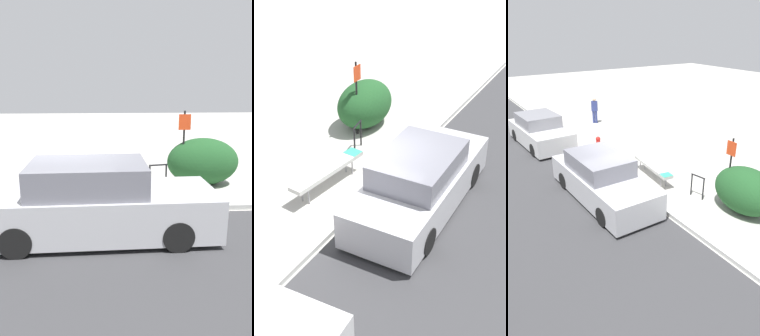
{
  "view_description": "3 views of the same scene",
  "coord_description": "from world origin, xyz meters",
  "views": [
    {
      "loc": [
        1.01,
        -7.56,
        3.01
      ],
      "look_at": [
        1.5,
        0.18,
        1.06
      ],
      "focal_mm": 35.0,
      "sensor_mm": 36.0,
      "label": 1
    },
    {
      "loc": [
        -7.65,
        -4.96,
        6.63
      ],
      "look_at": [
        0.75,
        -0.23,
        0.79
      ],
      "focal_mm": 50.0,
      "sensor_mm": 36.0,
      "label": 2
    },
    {
      "loc": [
        9.82,
        -5.71,
        5.53
      ],
      "look_at": [
        0.85,
        -0.03,
        0.85
      ],
      "focal_mm": 35.0,
      "sensor_mm": 36.0,
      "label": 3
    }
  ],
  "objects": [
    {
      "name": "ground_plane",
      "position": [
        0.0,
        0.0,
        0.0
      ],
      "size": [
        60.0,
        60.0,
        0.0
      ],
      "primitive_type": "plane",
      "color": "#ADAAA3"
    },
    {
      "name": "curb",
      "position": [
        0.0,
        0.0,
        0.07
      ],
      "size": [
        60.0,
        0.2,
        0.13
      ],
      "color": "#B7B7B2",
      "rests_on": "ground_plane"
    },
    {
      "name": "bench",
      "position": [
        0.43,
        1.09,
        0.5
      ],
      "size": [
        2.42,
        0.66,
        0.57
      ],
      "rotation": [
        0.0,
        0.0,
        -0.11
      ],
      "color": "gray",
      "rests_on": "ground_plane"
    },
    {
      "name": "bike_rack",
      "position": [
        2.51,
        1.5,
        0.5
      ],
      "size": [
        0.55,
        0.15,
        0.83
      ],
      "rotation": [
        0.0,
        0.0,
        0.18
      ],
      "color": "black",
      "rests_on": "ground_plane"
    },
    {
      "name": "sign_post",
      "position": [
        3.35,
        2.02,
        1.38
      ],
      "size": [
        0.36,
        0.08,
        2.3
      ],
      "color": "black",
      "rests_on": "ground_plane"
    },
    {
      "name": "shrub_hedge",
      "position": [
        3.99,
        2.14,
        0.73
      ],
      "size": [
        2.2,
        1.5,
        1.47
      ],
      "color": "#1E4C23",
      "rests_on": "ground_plane"
    },
    {
      "name": "parked_car_near",
      "position": [
        0.8,
        -1.28,
        0.69
      ],
      "size": [
        4.78,
        1.87,
        1.55
      ],
      "rotation": [
        0.0,
        0.0,
        0.02
      ],
      "color": "black",
      "rests_on": "ground_plane"
    }
  ]
}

